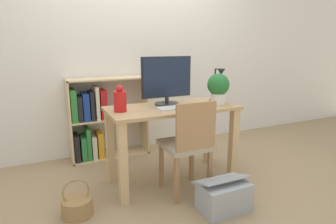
{
  "coord_description": "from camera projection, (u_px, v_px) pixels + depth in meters",
  "views": [
    {
      "loc": [
        -1.11,
        -2.32,
        1.32
      ],
      "look_at": [
        0.0,
        0.1,
        0.67
      ],
      "focal_mm": 30.0,
      "sensor_mm": 36.0,
      "label": 1
    }
  ],
  "objects": [
    {
      "name": "ground_plane",
      "position": [
        172.0,
        180.0,
        2.8
      ],
      "size": [
        10.0,
        10.0,
        0.0
      ],
      "primitive_type": "plane",
      "color": "#997F5B"
    },
    {
      "name": "storage_box",
      "position": [
        223.0,
        195.0,
        2.27
      ],
      "size": [
        0.4,
        0.31,
        0.3
      ],
      "color": "#999EA3",
      "rests_on": "ground_plane"
    },
    {
      "name": "bookshelf",
      "position": [
        95.0,
        121.0,
        3.24
      ],
      "size": [
        0.9,
        0.28,
        0.95
      ],
      "color": "#D8BC8C",
      "rests_on": "ground_plane"
    },
    {
      "name": "wall_back",
      "position": [
        136.0,
        46.0,
        3.43
      ],
      "size": [
        8.0,
        0.05,
        2.6
      ],
      "color": "silver",
      "rests_on": "ground_plane"
    },
    {
      "name": "vase",
      "position": [
        120.0,
        100.0,
        2.41
      ],
      "size": [
        0.11,
        0.11,
        0.23
      ],
      "color": "red",
      "rests_on": "desk"
    },
    {
      "name": "chair",
      "position": [
        188.0,
        143.0,
        2.43
      ],
      "size": [
        0.4,
        0.4,
        0.87
      ],
      "rotation": [
        0.0,
        0.0,
        -0.17
      ],
      "color": "#9E937F",
      "rests_on": "ground_plane"
    },
    {
      "name": "monitor",
      "position": [
        167.0,
        80.0,
        2.65
      ],
      "size": [
        0.5,
        0.23,
        0.46
      ],
      "color": "#232326",
      "rests_on": "desk"
    },
    {
      "name": "basket",
      "position": [
        77.0,
        206.0,
        2.21
      ],
      "size": [
        0.24,
        0.24,
        0.31
      ],
      "color": "#997547",
      "rests_on": "ground_plane"
    },
    {
      "name": "desk",
      "position": [
        172.0,
        124.0,
        2.67
      ],
      "size": [
        1.22,
        0.56,
        0.75
      ],
      "color": "tan",
      "rests_on": "ground_plane"
    },
    {
      "name": "keyboard",
      "position": [
        175.0,
        108.0,
        2.54
      ],
      "size": [
        0.32,
        0.14,
        0.02
      ],
      "color": "silver",
      "rests_on": "desk"
    },
    {
      "name": "desk_lamp",
      "position": [
        218.0,
        82.0,
        2.77
      ],
      "size": [
        0.1,
        0.19,
        0.34
      ],
      "color": "#2D2D33",
      "rests_on": "desk"
    },
    {
      "name": "potted_plant",
      "position": [
        218.0,
        87.0,
        2.69
      ],
      "size": [
        0.21,
        0.21,
        0.3
      ],
      "color": "silver",
      "rests_on": "desk"
    }
  ]
}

